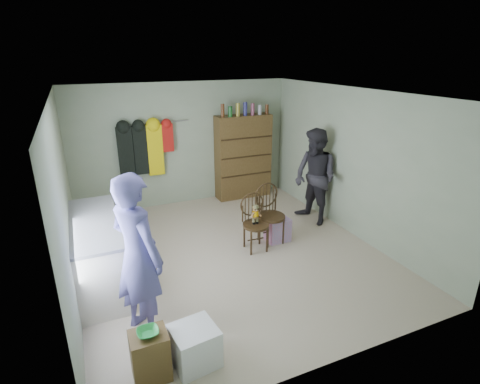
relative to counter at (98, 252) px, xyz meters
name	(u,v)px	position (x,y,z in m)	size (l,w,h in m)	color
ground_plane	(231,254)	(1.95, 0.00, -0.47)	(5.00, 5.00, 0.00)	beige
room_walls	(217,150)	(1.95, 0.53, 1.11)	(5.00, 5.00, 5.00)	#A4B194
counter	(98,252)	(0.00, 0.00, 0.00)	(0.64, 1.86, 0.94)	silver
stool	(150,356)	(0.31, -1.92, -0.22)	(0.36, 0.31, 0.51)	brown
bowl	(148,333)	(0.31, -1.92, 0.06)	(0.21, 0.21, 0.05)	green
plastic_tub	(195,346)	(0.76, -1.92, -0.26)	(0.44, 0.42, 0.42)	white
chair_front	(255,219)	(2.38, 0.02, 0.05)	(0.43, 0.43, 0.94)	#3F2B16
chair_far	(270,211)	(2.72, 0.17, 0.07)	(0.47, 0.47, 1.01)	#3F2B16
striped_bag	(278,230)	(2.86, 0.11, -0.27)	(0.38, 0.30, 0.40)	pink
person_left	(138,257)	(0.38, -1.20, 0.48)	(0.70, 0.46, 1.91)	#5A569E
person_right	(315,177)	(3.84, 0.52, 0.41)	(0.86, 0.67, 1.77)	#2D2B33
dresser	(243,156)	(3.20, 2.30, 0.44)	(1.20, 0.39, 2.07)	brown
coat_rack	(144,150)	(1.12, 2.38, 0.78)	(1.42, 0.12, 1.09)	#99999E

